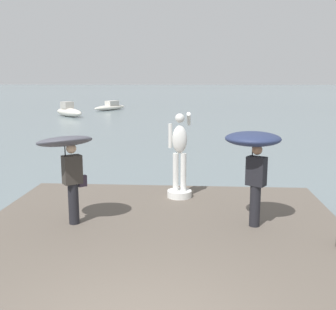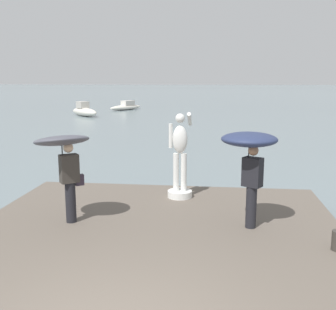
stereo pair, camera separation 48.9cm
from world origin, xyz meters
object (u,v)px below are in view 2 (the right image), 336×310
(boat_near, at_px, (126,107))
(statue_white_figure, at_px, (180,162))
(boat_leftward, at_px, (84,111))
(onlooker_left, at_px, (64,152))
(onlooker_right, at_px, (250,149))

(boat_near, bearing_deg, statue_white_figure, -75.26)
(boat_leftward, bearing_deg, statue_white_figure, -67.02)
(onlooker_left, relative_size, boat_near, 0.42)
(onlooker_left, distance_m, boat_leftward, 30.41)
(onlooker_left, height_order, boat_near, onlooker_left)
(boat_near, bearing_deg, onlooker_right, -73.70)
(boat_leftward, bearing_deg, onlooker_left, -72.52)
(statue_white_figure, xyz_separation_m, boat_leftward, (-11.36, 26.80, -0.85))
(statue_white_figure, bearing_deg, onlooker_left, -135.81)
(statue_white_figure, relative_size, onlooker_left, 1.12)
(statue_white_figure, height_order, onlooker_left, statue_white_figure)
(boat_near, distance_m, boat_leftward, 8.32)
(onlooker_left, xyz_separation_m, boat_near, (-6.92, 37.00, -1.56))
(onlooker_right, xyz_separation_m, boat_leftward, (-12.96, 28.76, -1.56))
(statue_white_figure, distance_m, boat_leftward, 29.12)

